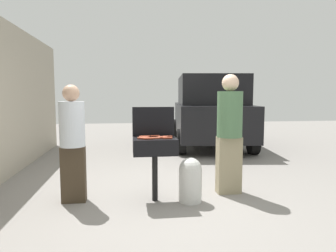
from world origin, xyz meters
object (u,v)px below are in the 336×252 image
(propane_tank, at_px, (190,179))
(hot_dog_7, at_px, (144,136))
(hot_dog_8, at_px, (155,138))
(parked_minivan, at_px, (209,111))
(person_right, at_px, (229,130))
(hot_dog_1, at_px, (155,136))
(bbq_grill, at_px, (155,148))
(hot_dog_10, at_px, (168,136))
(hot_dog_4, at_px, (161,138))
(hot_dog_11, at_px, (146,138))
(hot_dog_9, at_px, (142,138))
(hot_dog_0, at_px, (167,138))
(hot_dog_5, at_px, (145,137))
(person_left, at_px, (72,139))
(hot_dog_3, at_px, (144,137))
(hot_dog_2, at_px, (149,139))
(hot_dog_12, at_px, (145,136))
(hot_dog_6, at_px, (163,137))

(propane_tank, bearing_deg, hot_dog_7, 163.61)
(hot_dog_8, xyz_separation_m, parked_minivan, (2.05, 4.72, 0.13))
(hot_dog_8, height_order, person_right, person_right)
(hot_dog_1, xyz_separation_m, person_right, (1.12, 0.08, 0.07))
(bbq_grill, xyz_separation_m, hot_dog_10, (0.19, 0.04, 0.15))
(person_right, bearing_deg, hot_dog_4, 16.06)
(hot_dog_4, xyz_separation_m, hot_dog_11, (-0.21, -0.04, 0.00))
(hot_dog_9, bearing_deg, person_right, 11.19)
(bbq_grill, distance_m, hot_dog_0, 0.25)
(hot_dog_9, bearing_deg, hot_dog_7, 78.47)
(hot_dog_5, bearing_deg, propane_tank, -12.60)
(hot_dog_11, height_order, propane_tank, hot_dog_11)
(person_left, height_order, parked_minivan, parked_minivan)
(hot_dog_3, xyz_separation_m, hot_dog_10, (0.34, 0.05, 0.00))
(hot_dog_1, bearing_deg, hot_dog_2, -114.61)
(hot_dog_5, distance_m, propane_tank, 0.86)
(hot_dog_10, height_order, hot_dog_11, same)
(hot_dog_11, bearing_deg, person_left, 168.21)
(hot_dog_7, relative_size, hot_dog_12, 1.00)
(hot_dog_4, distance_m, hot_dog_10, 0.15)
(hot_dog_5, xyz_separation_m, hot_dog_7, (-0.01, 0.05, 0.00))
(hot_dog_5, height_order, hot_dog_6, same)
(hot_dog_9, xyz_separation_m, person_right, (1.31, 0.26, 0.07))
(bbq_grill, xyz_separation_m, hot_dog_8, (-0.01, -0.10, 0.15))
(hot_dog_5, distance_m, hot_dog_8, 0.18)
(bbq_grill, distance_m, hot_dog_12, 0.23)
(hot_dog_9, height_order, hot_dog_12, same)
(hot_dog_7, distance_m, person_right, 1.29)
(hot_dog_10, distance_m, person_left, 1.30)
(hot_dog_1, relative_size, hot_dog_10, 1.00)
(hot_dog_8, bearing_deg, hot_dog_1, 83.39)
(person_right, bearing_deg, hot_dog_12, 5.98)
(hot_dog_12, xyz_separation_m, propane_tank, (0.61, -0.22, -0.58))
(hot_dog_1, bearing_deg, propane_tank, -24.98)
(hot_dog_8, bearing_deg, person_left, 169.54)
(hot_dog_0, height_order, hot_dog_12, same)
(person_right, xyz_separation_m, parked_minivan, (0.91, 4.43, 0.06))
(hot_dog_1, relative_size, hot_dog_11, 1.00)
(hot_dog_5, height_order, hot_dog_7, same)
(hot_dog_7, height_order, hot_dog_12, same)
(person_right, bearing_deg, bbq_grill, 11.86)
(hot_dog_0, height_order, hot_dog_4, same)
(person_left, bearing_deg, propane_tank, -14.34)
(hot_dog_1, height_order, person_left, person_left)
(hot_dog_0, relative_size, parked_minivan, 0.03)
(hot_dog_1, height_order, hot_dog_5, same)
(bbq_grill, distance_m, hot_dog_1, 0.19)
(hot_dog_3, xyz_separation_m, person_right, (1.29, 0.20, 0.07))
(bbq_grill, distance_m, person_right, 1.17)
(hot_dog_6, distance_m, hot_dog_11, 0.25)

